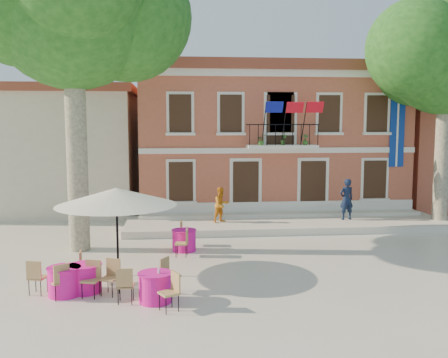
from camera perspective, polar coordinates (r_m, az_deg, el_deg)
ground at (r=17.64m, az=3.87°, el=-8.61°), size 90.00×90.00×0.00m
main_building at (r=27.23m, az=4.70°, el=4.74°), size 13.50×9.59×7.50m
neighbor_west at (r=28.64m, az=-19.02°, el=3.37°), size 9.40×9.40×6.40m
terrace at (r=22.19m, az=7.15°, el=-5.12°), size 14.00×3.40×0.30m
plane_tree_west at (r=18.83m, az=-16.98°, el=18.43°), size 5.92×5.92×11.63m
plane_tree_east at (r=24.04m, az=24.13°, el=12.56°), size 5.09×5.09×10.00m
patio_umbrella at (r=15.11m, az=-12.19°, el=-2.02°), size 3.58×3.58×2.66m
pedestrian_navy at (r=22.74m, az=13.82°, el=-2.25°), size 0.75×0.57×1.83m
pedestrian_orange at (r=21.51m, az=-0.31°, el=-2.96°), size 0.93×0.88×1.52m
cafe_table_0 at (r=14.17m, az=-17.81°, el=-10.94°), size 1.96×0.90×0.95m
cafe_table_1 at (r=13.16m, az=-7.87°, el=-11.99°), size 1.64×1.87×0.95m
cafe_table_2 at (r=14.27m, az=-15.52°, el=-10.69°), size 1.86×1.71×0.95m
cafe_table_3 at (r=18.06m, az=-4.59°, el=-6.89°), size 0.90×1.96×0.95m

